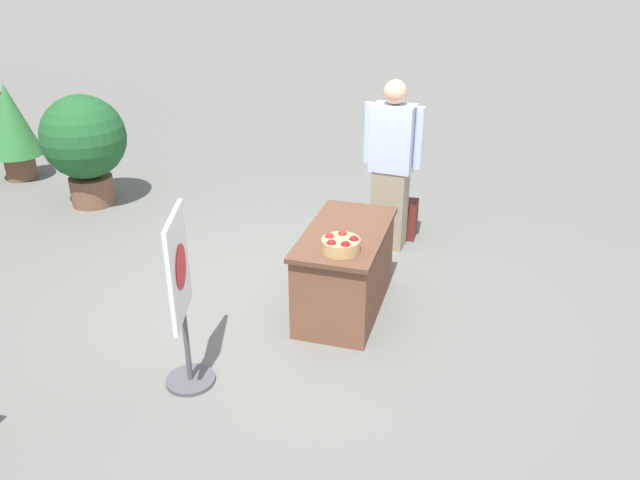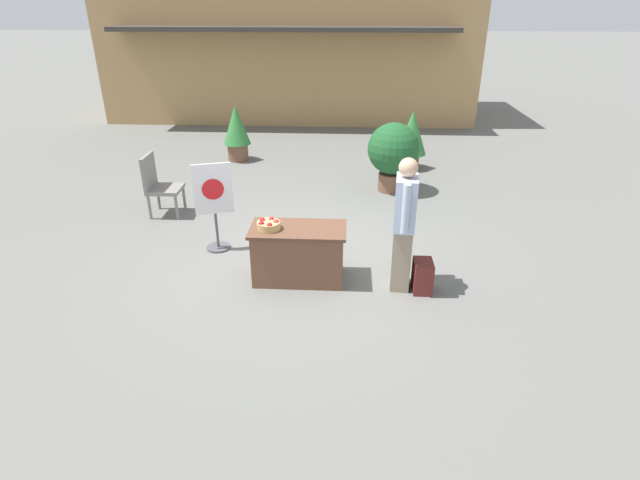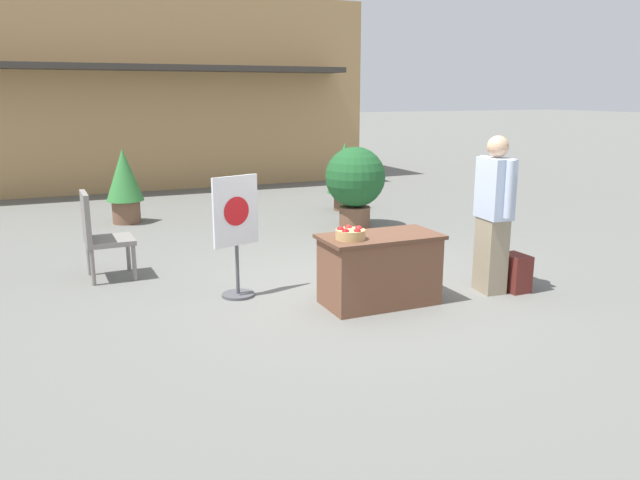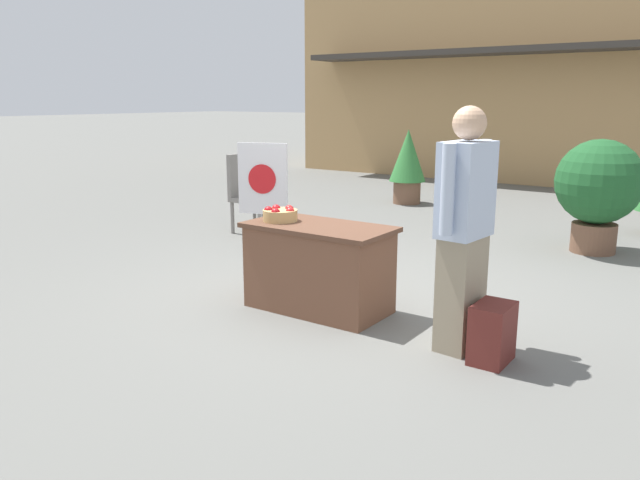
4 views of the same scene
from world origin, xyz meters
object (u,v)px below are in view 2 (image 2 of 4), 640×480
apple_basket (269,225)px  potted_plant_near_left (236,130)px  potted_plant_far_right (412,136)px  display_table (299,253)px  person_visitor (404,224)px  patio_chair (158,183)px  poster_board (214,204)px  potted_plant_far_left (393,152)px  backpack (422,276)px

apple_basket → potted_plant_near_left: 5.75m
potted_plant_far_right → display_table: bearing=-111.7°
person_visitor → apple_basket: bearing=3.0°
apple_basket → potted_plant_far_right: 5.64m
apple_basket → patio_chair: 3.15m
display_table → person_visitor: bearing=-5.7°
display_table → poster_board: (-1.32, 0.83, 0.35)m
apple_basket → potted_plant_near_left: size_ratio=0.24×
display_table → person_visitor: person_visitor is taller
apple_basket → potted_plant_far_right: bearing=64.9°
person_visitor → potted_plant_far_left: size_ratio=1.30×
person_visitor → potted_plant_far_left: bearing=-86.6°
display_table → potted_plant_near_left: potted_plant_near_left is taller
display_table → poster_board: size_ratio=0.94×
potted_plant_far_right → person_visitor: bearing=-97.4°
apple_basket → poster_board: 1.30m
poster_board → potted_plant_far_right: size_ratio=1.04×
poster_board → potted_plant_far_left: 3.93m
display_table → apple_basket: (-0.38, -0.05, 0.43)m
backpack → poster_board: size_ratio=0.31×
potted_plant_near_left → display_table: bearing=-70.3°
patio_chair → potted_plant_near_left: bearing=77.0°
potted_plant_far_left → potted_plant_far_right: 1.57m
apple_basket → backpack: apple_basket is taller
person_visitor → potted_plant_near_left: (-3.31, 5.61, -0.19)m
backpack → display_table: bearing=172.3°
potted_plant_near_left → potted_plant_far_left: bearing=-28.8°
poster_board → patio_chair: size_ratio=1.26×
potted_plant_near_left → apple_basket: bearing=-74.0°
display_table → patio_chair: patio_chair is taller
apple_basket → person_visitor: bearing=-2.7°
backpack → poster_board: poster_board is taller
potted_plant_far_right → poster_board: bearing=-128.3°
apple_basket → backpack: bearing=-4.8°
apple_basket → backpack: 2.10m
poster_board → apple_basket: bearing=29.3°
patio_chair → potted_plant_near_left: (0.68, 3.35, 0.13)m
apple_basket → patio_chair: (-2.26, 2.18, -0.23)m
backpack → patio_chair: bearing=151.2°
display_table → potted_plant_far_right: bearing=68.3°
display_table → potted_plant_far_left: bearing=67.3°
display_table → backpack: display_table is taller
patio_chair → backpack: bearing=-30.4°
person_visitor → patio_chair: (-3.99, 2.26, -0.32)m
patio_chair → potted_plant_far_left: (4.14, 1.45, 0.21)m
potted_plant_far_left → potted_plant_near_left: bearing=151.2°
person_visitor → potted_plant_far_left: person_visitor is taller
potted_plant_far_right → potted_plant_near_left: potted_plant_far_right is taller
poster_board → potted_plant_near_left: poster_board is taller
person_visitor → poster_board: 2.84m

